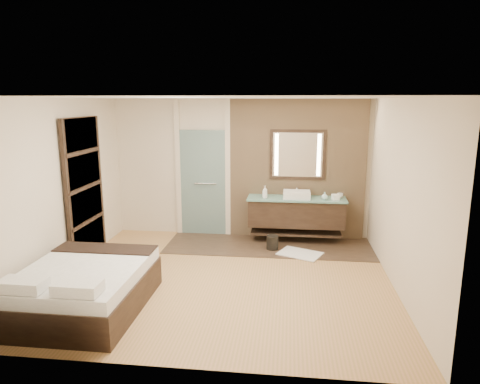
# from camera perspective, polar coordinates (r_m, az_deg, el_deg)

# --- Properties ---
(floor) EXTENTS (5.00, 5.00, 0.00)m
(floor) POSITION_cam_1_polar(r_m,az_deg,el_deg) (6.65, -2.14, -11.50)
(floor) COLOR #A57F45
(floor) RESTS_ON ground
(tile_strip) EXTENTS (3.80, 1.30, 0.01)m
(tile_strip) POSITION_cam_1_polar(r_m,az_deg,el_deg) (8.07, 3.84, -7.13)
(tile_strip) COLOR #32241B
(tile_strip) RESTS_ON floor
(stone_wall) EXTENTS (2.60, 0.08, 2.70)m
(stone_wall) POSITION_cam_1_polar(r_m,az_deg,el_deg) (8.33, 7.62, 2.94)
(stone_wall) COLOR tan
(stone_wall) RESTS_ON floor
(vanity) EXTENTS (1.85, 0.55, 0.88)m
(vanity) POSITION_cam_1_polar(r_m,az_deg,el_deg) (8.20, 7.50, -2.70)
(vanity) COLOR black
(vanity) RESTS_ON stone_wall
(mirror_unit) EXTENTS (1.06, 0.04, 0.96)m
(mirror_unit) POSITION_cam_1_polar(r_m,az_deg,el_deg) (8.24, 7.69, 4.94)
(mirror_unit) COLOR black
(mirror_unit) RESTS_ON stone_wall
(frosted_door) EXTENTS (1.10, 0.12, 2.70)m
(frosted_door) POSITION_cam_1_polar(r_m,az_deg,el_deg) (8.53, -4.94, 1.81)
(frosted_door) COLOR #9DC7C5
(frosted_door) RESTS_ON floor
(shoji_partition) EXTENTS (0.06, 1.20, 2.40)m
(shoji_partition) POSITION_cam_1_polar(r_m,az_deg,el_deg) (7.57, -19.97, 0.31)
(shoji_partition) COLOR black
(shoji_partition) RESTS_ON floor
(bed) EXTENTS (1.49, 1.86, 0.71)m
(bed) POSITION_cam_1_polar(r_m,az_deg,el_deg) (5.99, -20.10, -11.90)
(bed) COLOR black
(bed) RESTS_ON floor
(bath_mat) EXTENTS (0.86, 0.75, 0.02)m
(bath_mat) POSITION_cam_1_polar(r_m,az_deg,el_deg) (7.68, 8.00, -8.14)
(bath_mat) COLOR white
(bath_mat) RESTS_ON floor
(waste_bin) EXTENTS (0.27, 0.27, 0.26)m
(waste_bin) POSITION_cam_1_polar(r_m,az_deg,el_deg) (7.83, 4.34, -6.76)
(waste_bin) COLOR black
(waste_bin) RESTS_ON floor
(tissue_box) EXTENTS (0.15, 0.15, 0.10)m
(tissue_box) POSITION_cam_1_polar(r_m,az_deg,el_deg) (8.09, 12.61, -0.66)
(tissue_box) COLOR white
(tissue_box) RESTS_ON vanity
(soap_bottle_a) EXTENTS (0.12, 0.12, 0.24)m
(soap_bottle_a) POSITION_cam_1_polar(r_m,az_deg,el_deg) (8.02, 3.36, -0.00)
(soap_bottle_a) COLOR white
(soap_bottle_a) RESTS_ON vanity
(soap_bottle_b) EXTENTS (0.08, 0.08, 0.16)m
(soap_bottle_b) POSITION_cam_1_polar(r_m,az_deg,el_deg) (8.17, 3.27, -0.04)
(soap_bottle_b) COLOR #B2B2B2
(soap_bottle_b) RESTS_ON vanity
(soap_bottle_c) EXTENTS (0.12, 0.12, 0.15)m
(soap_bottle_c) POSITION_cam_1_polar(r_m,az_deg,el_deg) (8.04, 11.21, -0.51)
(soap_bottle_c) COLOR silver
(soap_bottle_c) RESTS_ON vanity
(cup) EXTENTS (0.15, 0.15, 0.09)m
(cup) POSITION_cam_1_polar(r_m,az_deg,el_deg) (8.26, 13.19, -0.46)
(cup) COLOR silver
(cup) RESTS_ON vanity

